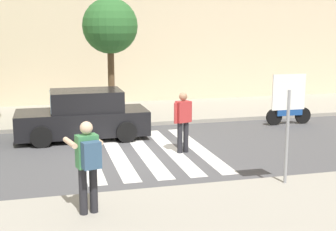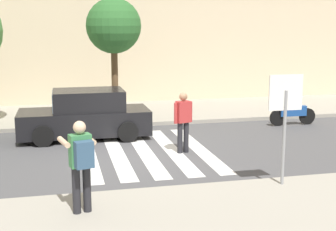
# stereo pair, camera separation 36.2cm
# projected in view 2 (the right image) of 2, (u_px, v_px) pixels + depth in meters

# --- Properties ---
(ground_plane) EXTENTS (120.00, 120.00, 0.00)m
(ground_plane) POSITION_uv_depth(u_px,v_px,m) (146.00, 153.00, 13.19)
(ground_plane) COLOR #4C4C4F
(sidewalk_far) EXTENTS (60.00, 4.80, 0.14)m
(sidewalk_far) POSITION_uv_depth(u_px,v_px,m) (119.00, 113.00, 18.92)
(sidewalk_far) COLOR #9E998C
(sidewalk_far) RESTS_ON ground
(building_facade_far) EXTENTS (56.00, 4.00, 7.77)m
(building_facade_far) POSITION_uv_depth(u_px,v_px,m) (106.00, 19.00, 22.42)
(building_facade_far) COLOR beige
(building_facade_far) RESTS_ON ground
(crosswalk_stripe_0) EXTENTS (0.44, 5.20, 0.01)m
(crosswalk_stripe_0) POSITION_uv_depth(u_px,v_px,m) (88.00, 155.00, 13.03)
(crosswalk_stripe_0) COLOR silver
(crosswalk_stripe_0) RESTS_ON ground
(crosswalk_stripe_1) EXTENTS (0.44, 5.20, 0.01)m
(crosswalk_stripe_1) POSITION_uv_depth(u_px,v_px,m) (117.00, 153.00, 13.20)
(crosswalk_stripe_1) COLOR silver
(crosswalk_stripe_1) RESTS_ON ground
(crosswalk_stripe_2) EXTENTS (0.44, 5.20, 0.01)m
(crosswalk_stripe_2) POSITION_uv_depth(u_px,v_px,m) (144.00, 151.00, 13.38)
(crosswalk_stripe_2) COLOR silver
(crosswalk_stripe_2) RESTS_ON ground
(crosswalk_stripe_3) EXTENTS (0.44, 5.20, 0.01)m
(crosswalk_stripe_3) POSITION_uv_depth(u_px,v_px,m) (172.00, 150.00, 13.56)
(crosswalk_stripe_3) COLOR silver
(crosswalk_stripe_3) RESTS_ON ground
(crosswalk_stripe_4) EXTENTS (0.44, 5.20, 0.01)m
(crosswalk_stripe_4) POSITION_uv_depth(u_px,v_px,m) (198.00, 148.00, 13.74)
(crosswalk_stripe_4) COLOR silver
(crosswalk_stripe_4) RESTS_ON ground
(stop_sign) EXTENTS (0.76, 0.08, 2.39)m
(stop_sign) POSITION_uv_depth(u_px,v_px,m) (285.00, 105.00, 9.89)
(stop_sign) COLOR gray
(stop_sign) RESTS_ON sidewalk_near
(photographer_with_backpack) EXTENTS (0.70, 0.92, 1.72)m
(photographer_with_backpack) POSITION_uv_depth(u_px,v_px,m) (81.00, 159.00, 8.44)
(photographer_with_backpack) COLOR #232328
(photographer_with_backpack) RESTS_ON sidewalk_near
(pedestrian_crossing) EXTENTS (0.56, 0.34, 1.72)m
(pedestrian_crossing) POSITION_uv_depth(u_px,v_px,m) (183.00, 119.00, 13.09)
(pedestrian_crossing) COLOR #232328
(pedestrian_crossing) RESTS_ON ground
(parked_car_black) EXTENTS (4.10, 1.92, 1.55)m
(parked_car_black) POSITION_uv_depth(u_px,v_px,m) (86.00, 116.00, 14.92)
(parked_car_black) COLOR black
(parked_car_black) RESTS_ON ground
(motorcycle) EXTENTS (1.76, 0.60, 0.87)m
(motorcycle) POSITION_uv_depth(u_px,v_px,m) (293.00, 114.00, 16.91)
(motorcycle) COLOR black
(motorcycle) RESTS_ON ground
(street_tree_center) EXTENTS (1.98, 1.98, 4.40)m
(street_tree_center) POSITION_uv_depth(u_px,v_px,m) (114.00, 27.00, 16.72)
(street_tree_center) COLOR brown
(street_tree_center) RESTS_ON sidewalk_far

